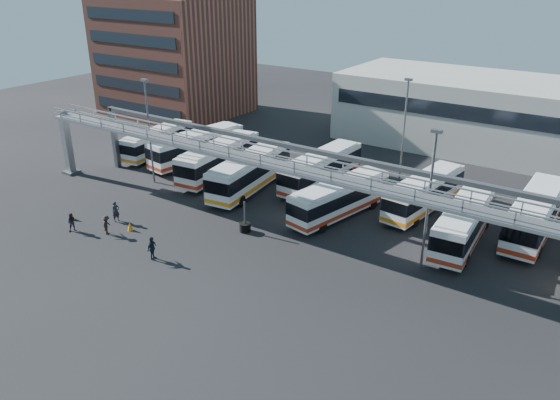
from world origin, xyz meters
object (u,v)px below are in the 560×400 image
Objects in this scene: bus_4 at (321,168)px; light_pole_back at (404,125)px; pedestrian_d at (152,248)px; bus_3 at (250,171)px; tire_stack at (245,226)px; pedestrian_b at (72,222)px; bus_8 at (535,213)px; bus_6 at (424,192)px; bus_0 at (158,141)px; bus_5 at (340,197)px; bus_7 at (464,222)px; cone_left at (71,215)px; light_pole_mid at (429,194)px; bus_2 at (219,158)px; pedestrian_c at (107,225)px; light_pole_left at (149,126)px; pedestrian_a at (116,211)px; bus_1 at (197,146)px; cone_right at (130,226)px.

light_pole_back is at bearing 45.71° from bus_4.
light_pole_back is at bearing -33.73° from pedestrian_d.
tire_stack is at bearing -62.71° from bus_3.
bus_8 is at bearing -21.93° from pedestrian_b.
bus_4 is 22.98m from pedestrian_b.
bus_6 is 29.56m from pedestrian_b.
bus_0 is 20.06m from bus_4.
light_pole_back reaches higher than bus_8.
bus_7 reaches higher than bus_5.
tire_stack reaches higher than cone_left.
bus_3 is 1.10× the size of bus_6.
bus_5 is 22.03m from pedestrian_b.
bus_5 is 5.92× the size of pedestrian_d.
light_pole_mid is at bearing -118.46° from bus_8.
bus_2 reaches higher than bus_0.
bus_0 is 6.39× the size of pedestrian_c.
cone_left is at bearing -129.01° from light_pole_back.
light_pole_back reaches higher than bus_7.
bus_7 is at bearing -12.56° from bus_4.
bus_4 reaches higher than cone_left.
bus_0 is at bearing 60.17° from pedestrian_b.
cone_left is at bearing -132.28° from bus_5.
light_pole_left reaches higher than bus_3.
bus_8 is (19.26, 0.42, 0.07)m from bus_4.
bus_5 is 15.47m from bus_8.
light_pole_back is 5.68× the size of pedestrian_a.
bus_8 is at bearing 12.47° from bus_1.
light_pole_back is 13.82m from bus_7.
light_pole_back is 14.43× the size of cone_right.
bus_4 reaches higher than cone_right.
bus_5 is 6.76× the size of pedestrian_c.
bus_0 is 24.24m from pedestrian_d.
bus_1 is 29.62m from bus_7.
bus_0 is at bearing 166.75° from bus_2.
cone_left is (0.56, -10.00, -5.36)m from light_pole_left.
bus_4 is 15.58m from bus_7.
cone_right is (1.02, 1.45, -0.44)m from pedestrian_c.
pedestrian_a is 7.81m from pedestrian_d.
bus_3 reaches higher than bus_4.
light_pole_back reaches higher than pedestrian_c.
pedestrian_a is at bearing -63.69° from light_pole_left.
bus_5 is 8.50m from tire_stack.
tire_stack is (-13.90, -2.50, -5.28)m from light_pole_mid.
bus_3 is 16.71× the size of cone_right.
bus_8 is at bearing 32.74° from tire_stack.
cone_right is at bearing -58.00° from bus_1.
bus_7 is at bearing -33.76° from bus_6.
bus_1 is 1.01× the size of bus_8.
light_pole_mid is 13.78× the size of cone_left.
bus_2 is 1.07× the size of bus_7.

